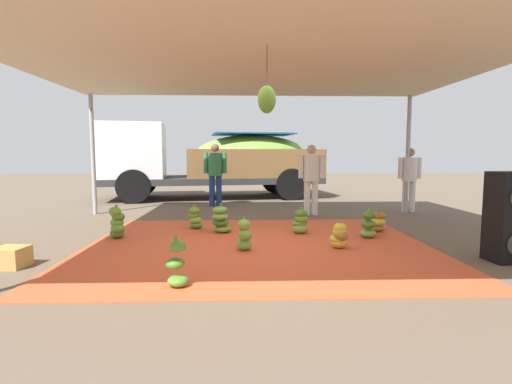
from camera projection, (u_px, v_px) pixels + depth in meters
ground_plane at (253, 215)px, 9.00m from camera, size 40.00×40.00×0.00m
tarp_orange at (258, 245)px, 6.02m from camera, size 5.35×4.60×0.01m
tent_canopy at (258, 60)px, 5.65m from camera, size 8.00×7.00×2.92m
banana_bunch_0 at (117, 224)px, 6.46m from camera, size 0.32×0.33×0.58m
banana_bunch_1 at (377, 223)px, 7.05m from camera, size 0.43×0.43×0.41m
banana_bunch_2 at (221, 220)px, 6.96m from camera, size 0.48×0.47×0.54m
banana_bunch_3 at (300, 222)px, 6.89m from camera, size 0.40×0.40×0.48m
banana_bunch_4 at (177, 266)px, 4.10m from camera, size 0.30×0.30×0.56m
banana_bunch_5 at (245, 236)px, 5.66m from camera, size 0.32×0.32×0.50m
banana_bunch_6 at (368, 225)px, 6.53m from camera, size 0.37×0.37×0.51m
banana_bunch_7 at (339, 236)px, 5.80m from camera, size 0.35×0.36×0.43m
banana_bunch_8 at (195, 218)px, 7.32m from camera, size 0.35×0.33×0.48m
cargo_truck_main at (209, 159)px, 12.53m from camera, size 7.30×3.34×2.40m
worker_0 at (311, 174)px, 8.97m from camera, size 0.61×0.37×1.66m
worker_1 at (409, 175)px, 9.42m from camera, size 0.58×0.36×1.59m
worker_2 at (215, 170)px, 10.50m from camera, size 0.63×0.39×1.73m
speaker_stack at (508, 217)px, 5.07m from camera, size 0.50×0.44×1.21m
crate_0 at (11, 257)px, 4.84m from camera, size 0.41×0.38×0.26m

